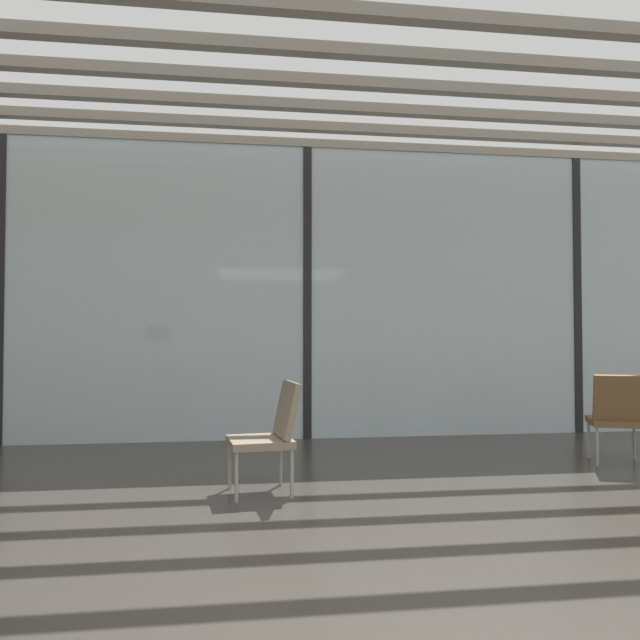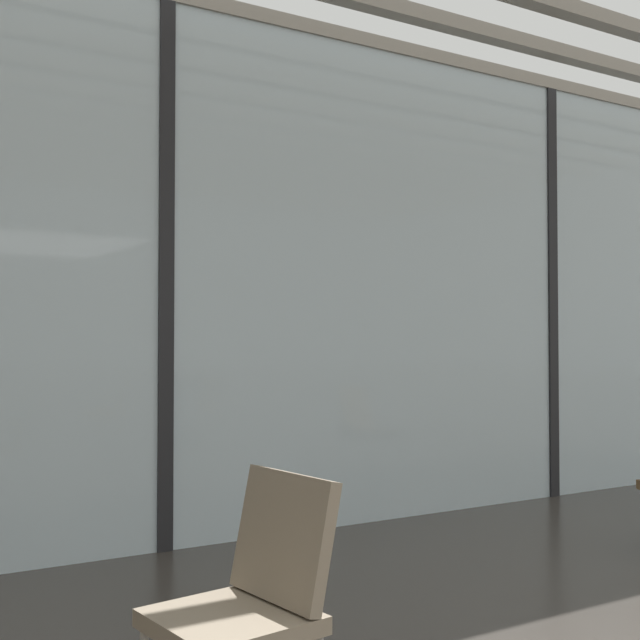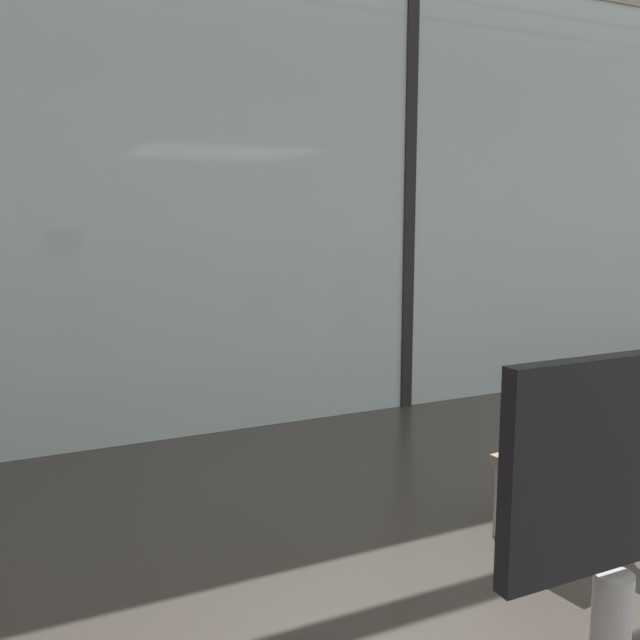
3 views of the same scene
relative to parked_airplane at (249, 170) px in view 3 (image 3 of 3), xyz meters
The scene contains 4 objects.
glass_curtain_wall 5.36m from the parked_airplane, 95.86° to the right, with size 14.00×0.08×3.54m, color silver.
window_mullion_1 5.36m from the parked_airplane, 95.86° to the right, with size 0.10×0.12×3.54m, color black.
parked_airplane is the anchor object (origin of this frame).
lounge_chair_3 8.05m from the parked_airplane, 98.11° to the right, with size 0.58×0.55×0.87m.
Camera 3 is at (-3.14, 0.28, 1.64)m, focal length 38.87 mm.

